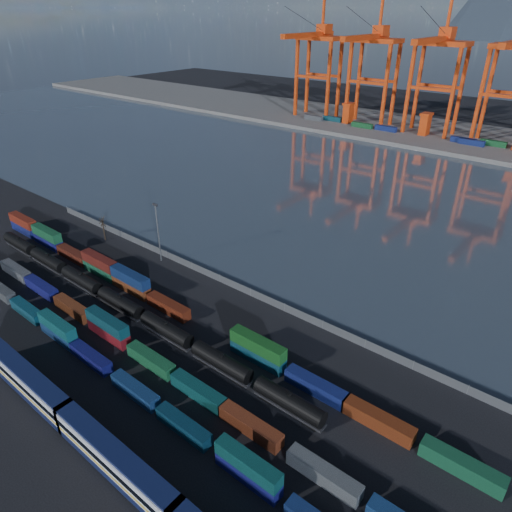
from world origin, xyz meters
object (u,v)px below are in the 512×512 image
Objects in this scene: bare_tree at (103,228)px; passenger_train at (116,462)px; gantry_cranes at (477,57)px; tanker_string at (121,303)px.

passenger_train is at bearing -33.39° from bare_tree.
bare_tree is at bearing -104.06° from gantry_cranes.
gantry_cranes reaches higher than bare_tree.
tanker_string is at bearing -93.26° from gantry_cranes.
gantry_cranes is (44.96, 179.49, 36.32)m from bare_tree.
passenger_train reaches higher than tanker_string.
bare_tree is at bearing 150.64° from tanker_string.
gantry_cranes is at bearing 75.94° from bare_tree.
tanker_string is at bearing 142.96° from passenger_train.
passenger_train is 228.34m from gantry_cranes.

